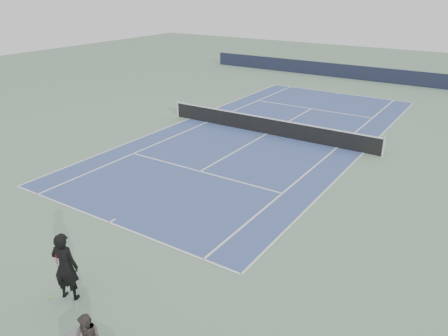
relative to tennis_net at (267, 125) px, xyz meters
The scene contains 6 objects.
ground 0.50m from the tennis_net, ahead, with size 80.00×80.00×0.00m, color gray.
court_surface 0.50m from the tennis_net, ahead, with size 10.97×23.77×0.01m, color #3B508C.
tennis_net is the anchor object (origin of this frame).
windscreen_far 17.89m from the tennis_net, 90.00° to the left, with size 30.00×0.25×1.20m, color black.
tennis_player 15.41m from the tennis_net, 82.18° to the right, with size 0.89×0.75×1.99m.
tennis_ball 15.68m from the tennis_net, 83.78° to the right, with size 0.07×0.07×0.07m, color #B8E12E.
Camera 1 is at (10.82, -20.97, 7.85)m, focal length 35.00 mm.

